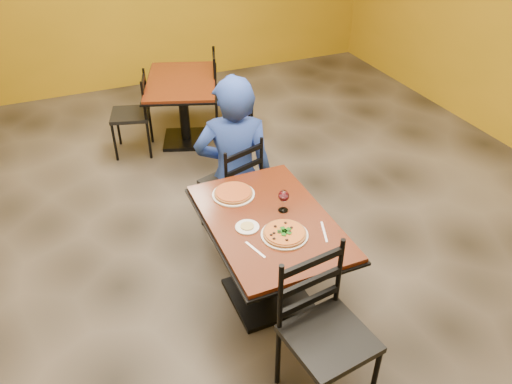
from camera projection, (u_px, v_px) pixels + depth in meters
name	position (u px, v px, depth m)	size (l,w,h in m)	color
floor	(243.00, 256.00, 4.21)	(7.00, 8.00, 0.01)	black
table_main	(269.00, 241.00, 3.51)	(0.83, 1.23, 0.75)	#5F210F
table_second	(183.00, 97.00, 5.53)	(1.09, 1.32, 0.75)	#5F210F
chair_main_near	(329.00, 339.00, 2.87)	(0.46, 0.46, 1.01)	black
chair_main_far	(230.00, 184.00, 4.28)	(0.41, 0.41, 0.91)	black
chair_second_left	(130.00, 115.00, 5.40)	(0.40, 0.40, 0.89)	black
chair_second_right	(233.00, 93.00, 5.76)	(0.44, 0.44, 0.98)	black
diner	(234.00, 153.00, 4.23)	(0.67, 0.44, 1.40)	#1C3F9A
plate_main	(285.00, 235.00, 3.26)	(0.31, 0.31, 0.01)	white
pizza_main	(285.00, 233.00, 3.25)	(0.28, 0.28, 0.02)	#9C1D0B
plate_far	(233.00, 194.00, 3.63)	(0.31, 0.31, 0.01)	white
pizza_far	(233.00, 193.00, 3.62)	(0.28, 0.28, 0.02)	orange
side_plate	(247.00, 227.00, 3.32)	(0.16, 0.16, 0.01)	white
dip	(247.00, 226.00, 3.32)	(0.09, 0.09, 0.01)	tan
wine_glass	(284.00, 200.00, 3.43)	(0.08, 0.08, 0.18)	white
fork	(255.00, 250.00, 3.14)	(0.01, 0.19, 0.00)	silver
knife	(324.00, 232.00, 3.29)	(0.01, 0.21, 0.00)	silver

